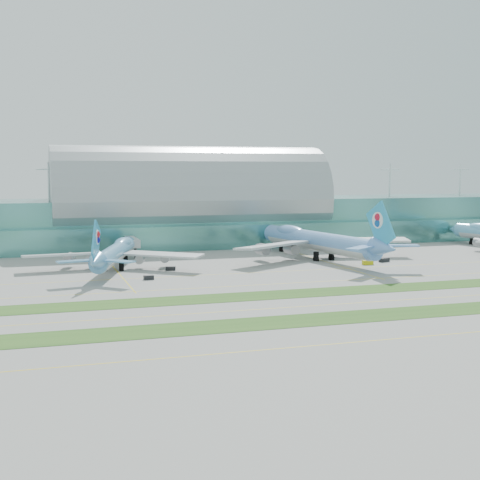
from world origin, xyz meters
name	(u,v)px	position (x,y,z in m)	size (l,w,h in m)	color
ground	(303,295)	(0.00, 0.00, 0.00)	(700.00, 700.00, 0.00)	gray
terminal	(190,212)	(0.01, 128.79, 14.23)	(340.00, 69.10, 36.00)	#3D7A75
grass_strip_near	(352,317)	(0.00, -28.00, 0.04)	(420.00, 12.00, 0.08)	#2D591E
grass_strip_far	(300,293)	(0.00, 2.00, 0.04)	(420.00, 12.00, 0.08)	#2D591E
taxiline_a	(399,338)	(0.00, -48.00, 0.01)	(420.00, 0.35, 0.01)	yellow
taxiline_b	(325,305)	(0.00, -14.00, 0.01)	(420.00, 0.35, 0.01)	yellow
taxiline_c	(278,284)	(0.00, 18.00, 0.01)	(420.00, 0.35, 0.01)	yellow
taxiline_d	(254,273)	(0.00, 40.00, 0.01)	(420.00, 0.35, 0.01)	yellow
airliner_b	(115,252)	(-41.29, 61.06, 5.74)	(57.02, 66.09, 18.61)	#5C9ACA
airliner_c	(317,240)	(32.69, 64.95, 7.09)	(72.65, 83.28, 22.98)	#6398DB
gse_c	(149,277)	(-34.39, 36.44, 0.65)	(2.87, 1.64, 1.30)	black
gse_d	(171,268)	(-24.39, 53.02, 0.64)	(3.19, 1.53, 1.27)	black
gse_e	(368,263)	(43.34, 45.46, 0.76)	(3.60, 1.76, 1.52)	#D2CD0C
gse_f	(384,260)	(52.36, 50.08, 0.72)	(3.99, 1.64, 1.44)	black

